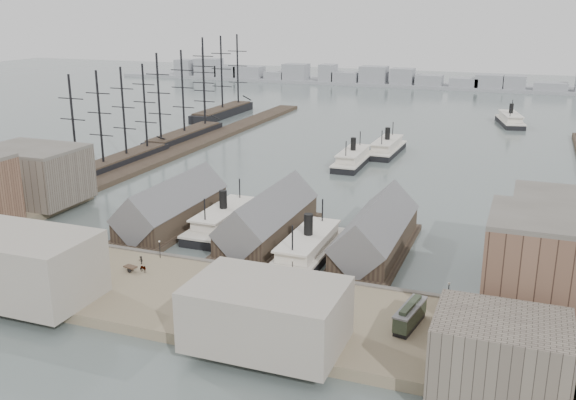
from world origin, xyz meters
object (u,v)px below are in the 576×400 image
at_px(horse_cart_left, 63,259).
at_px(horse_cart_right, 297,302).
at_px(horse_cart_center, 139,268).
at_px(tram, 410,316).
at_px(ferry_docked_west, 224,220).

xyz_separation_m(horse_cart_left, horse_cart_right, (52.51, -1.86, 0.04)).
xyz_separation_m(horse_cart_center, horse_cart_right, (34.91, -3.11, 0.02)).
bearing_deg(horse_cart_center, horse_cart_left, 107.26).
xyz_separation_m(tram, horse_cart_right, (-20.22, 0.39, -1.03)).
distance_m(horse_cart_center, horse_cart_right, 35.05).
relative_size(horse_cart_left, horse_cart_center, 0.86).
relative_size(ferry_docked_west, horse_cart_right, 6.27).
distance_m(ferry_docked_west, horse_cart_left, 40.67).
bearing_deg(horse_cart_center, tram, -80.45).
distance_m(tram, horse_cart_right, 20.25).
xyz_separation_m(tram, horse_cart_left, (-72.73, 2.24, -1.08)).
bearing_deg(horse_cart_right, tram, -84.06).
distance_m(tram, horse_cart_center, 55.25).
relative_size(tram, horse_cart_left, 2.46).
bearing_deg(tram, ferry_docked_west, 153.71).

